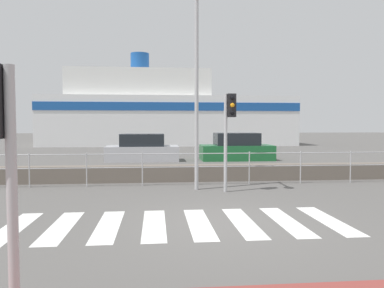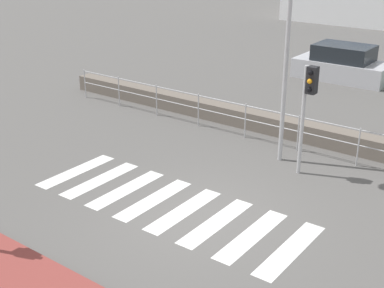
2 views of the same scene
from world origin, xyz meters
The scene contains 9 objects.
ground_plane centered at (0.00, 0.00, 0.00)m, with size 160.00×160.00×0.00m, color #565451.
crosswalk centered at (-0.92, 0.00, 0.00)m, with size 6.75×2.40×0.01m.
seawall centered at (0.00, 5.66, 0.28)m, with size 19.68×0.55×0.57m.
harbor_fence centered at (0.00, 4.79, 0.72)m, with size 17.75×0.04×1.09m.
traffic_light_far centered at (0.81, 3.42, 2.12)m, with size 0.34×0.32×2.89m.
streetlamp centered at (-0.10, 3.65, 3.69)m, with size 0.32×1.35×5.90m.
ferry_boat centered at (-0.57, 29.96, 3.04)m, with size 23.75×8.03×8.94m.
parked_car_silver centered at (-2.07, 13.19, 0.63)m, with size 3.92×1.89×1.48m.
parked_car_green centered at (3.17, 13.19, 0.65)m, with size 4.00×1.89×1.52m.
Camera 1 is at (-1.33, -7.38, 2.00)m, focal length 35.00 mm.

